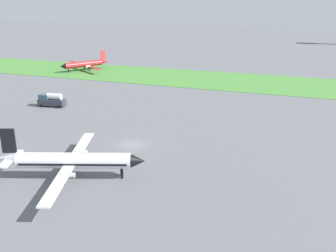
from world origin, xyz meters
name	(u,v)px	position (x,y,z in m)	size (l,w,h in m)	color
ground_plane	(132,145)	(0.00, 0.00, 0.00)	(600.00, 600.00, 0.00)	slate
grass_taxiway_strip	(213,80)	(0.00, 60.92, 0.04)	(360.00, 28.00, 0.08)	#478438
airplane_foreground_turboprop	(71,160)	(-2.58, -15.20, 2.78)	(21.13, 24.43, 7.58)	white
airplane_taxiing_turboprop	(85,64)	(-47.10, 61.28, 2.40)	(19.29, 16.85, 6.57)	red
fuel_truck_near_gate	(51,100)	(-29.21, 16.72, 1.58)	(6.79, 3.41, 3.29)	#2D333D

